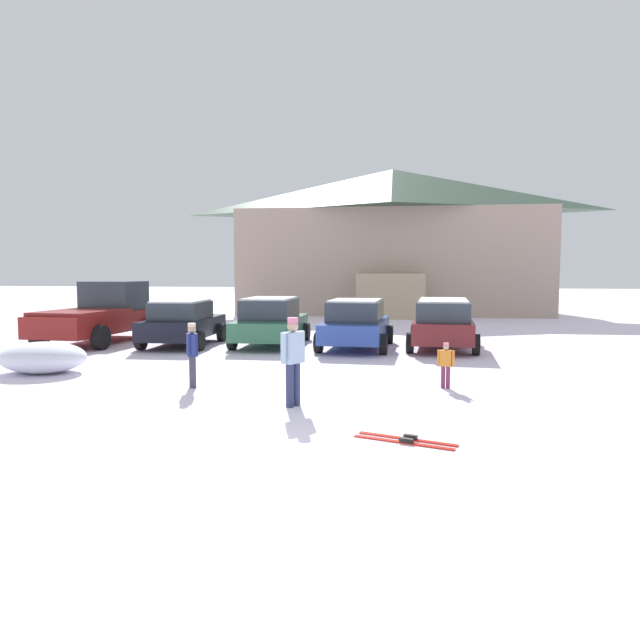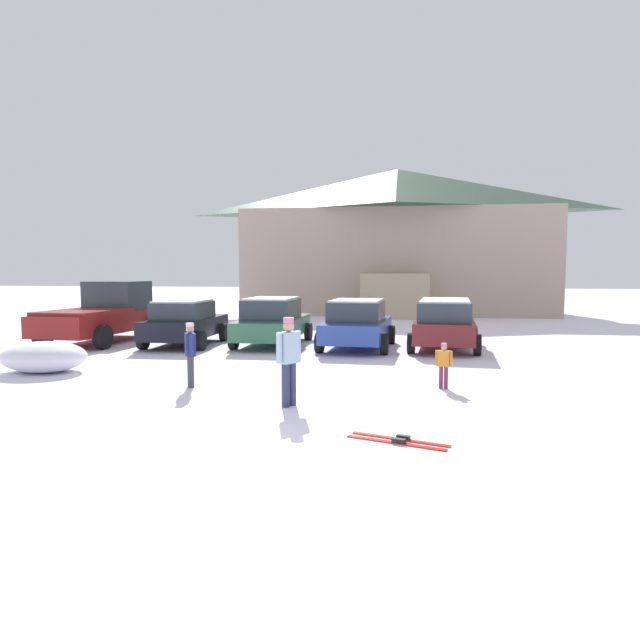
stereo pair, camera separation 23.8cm
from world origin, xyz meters
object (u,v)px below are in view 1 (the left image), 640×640
Objects in this scene: parked_green_coupe at (271,321)px; pickup_truck at (102,314)px; pair_of_skis at (406,440)px; plowed_snow_pile at (43,357)px; ski_lodge at (392,240)px; skier_adult_in_blue_parka at (293,356)px; parked_maroon_van at (443,322)px; parked_black_sedan at (183,322)px; skier_child_in_orange_jacket at (446,363)px; parked_blue_hatchback at (356,323)px; skier_teen_in_navy_coat at (192,351)px.

pickup_truck reaches higher than parked_green_coupe.
plowed_snow_pile is at bearing 153.95° from pair_of_skis.
ski_lodge is 8.61× the size of plowed_snow_pile.
pickup_truck is 14.99m from pair_of_skis.
pickup_truck reaches higher than skier_adult_in_blue_parka.
parked_maroon_van is at bearing 84.10° from pair_of_skis.
pickup_truck reaches higher than parked_black_sedan.
parked_green_coupe is (-3.52, -16.41, -3.57)m from ski_lodge.
pair_of_skis is (1.15, -26.91, -4.37)m from ski_lodge.
skier_child_in_orange_jacket is (-0.28, -6.47, -0.32)m from parked_maroon_van.
parked_maroon_van reaches higher than parked_black_sedan.
parked_blue_hatchback is 9.09m from pickup_truck.
pickup_truck is 3.51× the size of pair_of_skis.
parked_black_sedan is 2.65× the size of pair_of_skis.
pickup_truck is (-11.90, -0.16, 0.12)m from parked_maroon_van.
parked_green_coupe is (2.92, 0.61, 0.03)m from parked_black_sedan.
ski_lodge is 17.16m from parked_green_coupe.
parked_blue_hatchback reaches higher than pair_of_skis.
parked_green_coupe is at bearing 90.35° from skier_teen_in_navy_coat.
pickup_truck is at bearing -178.50° from parked_green_coupe.
pickup_truck is at bearing 151.50° from skier_child_in_orange_jacket.
skier_adult_in_blue_parka is at bearing -44.08° from pickup_truck.
pair_of_skis is 10.00m from plowed_snow_pile.
parked_maroon_van reaches higher than parked_blue_hatchback.
pickup_truck is 13.22m from skier_child_in_orange_jacket.
parked_green_coupe is 2.13× the size of plowed_snow_pile.
pickup_truck is 9.39m from skier_teen_in_navy_coat.
skier_teen_in_navy_coat is at bearing -89.65° from parked_green_coupe.
ski_lodge is at bearing 97.75° from parked_maroon_van.
pair_of_skis is (7.59, -9.89, -0.77)m from parked_black_sedan.
skier_adult_in_blue_parka is (5.48, -7.98, 0.15)m from parked_black_sedan.
parked_black_sedan is (-6.44, -17.02, -3.60)m from ski_lodge.
skier_child_in_orange_jacket is at bearing -92.49° from parked_maroon_van.
skier_adult_in_blue_parka reaches higher than plowed_snow_pile.
pair_of_skis is at bearing -43.71° from pickup_truck.
ski_lodge is at bearing 59.76° from pickup_truck.
ski_lodge is at bearing 87.80° from skier_adult_in_blue_parka.
parked_black_sedan is at bearing -7.89° from pickup_truck.
parked_maroon_van is at bearing 7.24° from parked_blue_hatchback.
plowed_snow_pile is (-8.98, 4.39, 0.36)m from pair_of_skis.
skier_child_in_orange_jacket is at bearing -49.77° from parked_green_coupe.
parked_blue_hatchback is 1.01× the size of parked_maroon_van.
ski_lodge is at bearing 88.04° from parked_blue_hatchback.
parked_maroon_van is at bearing 51.71° from skier_teen_in_navy_coat.
parked_green_coupe is 2.74× the size of skier_adult_in_blue_parka.
skier_adult_in_blue_parka reaches higher than parked_black_sedan.
skier_child_in_orange_jacket reaches higher than pair_of_skis.
skier_teen_in_navy_coat is (-2.51, 1.36, -0.15)m from skier_adult_in_blue_parka.
parked_green_coupe is 8.47m from skier_child_in_orange_jacket.
skier_teen_in_navy_coat is (6.19, -7.06, -0.20)m from pickup_truck.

